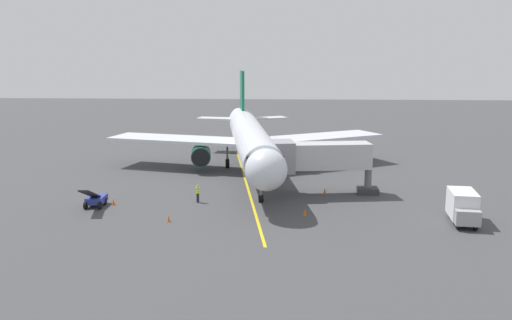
% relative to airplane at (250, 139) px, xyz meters
% --- Properties ---
extents(ground_plane, '(220.00, 220.00, 0.00)m').
position_rel_airplane_xyz_m(ground_plane, '(0.66, -1.90, -4.00)').
color(ground_plane, '#424244').
extents(apron_lead_in_line, '(5.89, 39.63, 0.01)m').
position_rel_airplane_xyz_m(apron_lead_in_line, '(-0.04, 6.28, -4.00)').
color(apron_lead_in_line, yellow).
rests_on(apron_lead_in_line, ground).
extents(airplane, '(34.46, 40.29, 11.50)m').
position_rel_airplane_xyz_m(airplane, '(0.00, 0.00, 0.00)').
color(airplane, silver).
rests_on(airplane, ground).
extents(jet_bridge, '(11.52, 4.34, 5.40)m').
position_rel_airplane_xyz_m(jet_bridge, '(-6.91, 10.41, -0.24)').
color(jet_bridge, '#B7B7BC').
rests_on(jet_bridge, ground).
extents(ground_crew_marshaller, '(0.41, 0.26, 1.71)m').
position_rel_airplane_xyz_m(ground_crew_marshaller, '(3.97, 14.10, -3.12)').
color(ground_crew_marshaller, '#23232D').
rests_on(ground_crew_marshaller, ground).
extents(belt_loader_near_nose, '(1.62, 4.62, 2.32)m').
position_rel_airplane_xyz_m(belt_loader_near_nose, '(13.06, 16.08, -3.29)').
color(belt_loader_near_nose, '#2D3899').
rests_on(belt_loader_near_nose, ground).
extents(box_truck_portside, '(2.44, 4.78, 2.62)m').
position_rel_airplane_xyz_m(box_truck_portside, '(-18.83, 19.30, -2.62)').
color(box_truck_portside, '#9E9EA3').
rests_on(box_truck_portside, ground).
extents(safety_cone_nose_left, '(0.32, 0.32, 0.55)m').
position_rel_airplane_xyz_m(safety_cone_nose_left, '(5.42, 20.33, -3.73)').
color(safety_cone_nose_left, '#F2590F').
rests_on(safety_cone_nose_left, ground).
extents(safety_cone_nose_right, '(0.32, 0.32, 0.55)m').
position_rel_airplane_xyz_m(safety_cone_nose_right, '(11.62, 15.41, -3.73)').
color(safety_cone_nose_right, '#F2590F').
rests_on(safety_cone_nose_right, ground).
extents(safety_cone_wing_port, '(0.32, 0.32, 0.55)m').
position_rel_airplane_xyz_m(safety_cone_wing_port, '(-5.95, 17.75, -3.73)').
color(safety_cone_wing_port, '#F2590F').
rests_on(safety_cone_wing_port, ground).
extents(safety_cone_wing_starboard, '(0.32, 0.32, 0.55)m').
position_rel_airplane_xyz_m(safety_cone_wing_starboard, '(-8.18, 10.06, -3.73)').
color(safety_cone_wing_starboard, '#F2590F').
rests_on(safety_cone_wing_starboard, ground).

